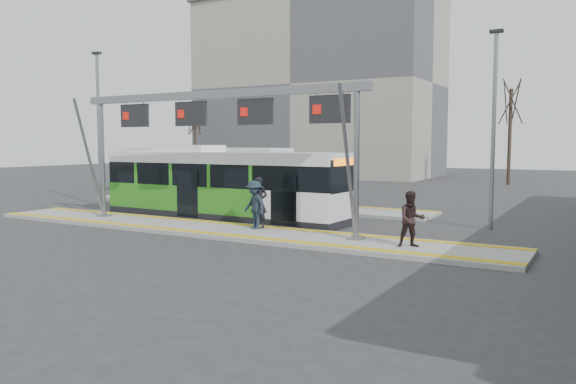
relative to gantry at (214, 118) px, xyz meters
name	(u,v)px	position (x,y,z in m)	size (l,w,h in m)	color
ground	(218,232)	(0.35, -0.25, -4.30)	(120.00, 120.00, 0.00)	#2D2D30
platform_main	(218,230)	(0.35, -0.25, -4.22)	(22.00, 3.00, 0.15)	gray
platform_second	(249,204)	(-3.65, 7.75, -4.22)	(20.00, 3.00, 0.15)	gray
tactile_main	(218,228)	(0.35, -0.25, -4.14)	(22.00, 2.65, 0.02)	gold
tactile_second	(260,201)	(-3.65, 8.90, -4.14)	(20.00, 0.35, 0.02)	gold
gantry	(214,118)	(0.00, 0.00, 0.00)	(13.00, 1.68, 5.20)	slate
apartment_block	(318,87)	(-13.65, 35.75, 4.91)	(24.50, 12.50, 18.40)	gray
hero_bus	(222,185)	(-1.81, 2.94, -2.80)	(11.95, 2.86, 3.27)	black
bg_bus_green	(201,172)	(-9.55, 11.10, -2.78)	(12.33, 2.91, 3.07)	black
bg_bus_blue	(190,171)	(-12.71, 13.82, -2.91)	(10.86, 2.73, 2.82)	black
passenger_a	(259,203)	(1.68, 0.52, -3.18)	(0.71, 0.46, 1.94)	black
passenger_b	(412,219)	(7.89, -0.40, -3.28)	(0.84, 0.66, 1.73)	black
passenger_c	(254,205)	(1.64, 0.29, -3.24)	(1.17, 0.67, 1.81)	#1C2833
tree_left	(412,119)	(-2.51, 32.32, 1.17)	(1.40, 1.40, 7.21)	#382B21
tree_mid	(511,102)	(6.08, 30.56, 2.27)	(1.40, 1.40, 8.67)	#382B21
tree_far	(195,120)	(-23.42, 27.48, 1.40)	(1.40, 1.40, 7.51)	#382B21
lamp_west	(99,125)	(-10.38, 3.64, -0.01)	(0.50, 0.25, 8.10)	slate
lamp_east	(494,125)	(9.20, 5.46, -0.24)	(0.50, 0.25, 7.63)	slate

